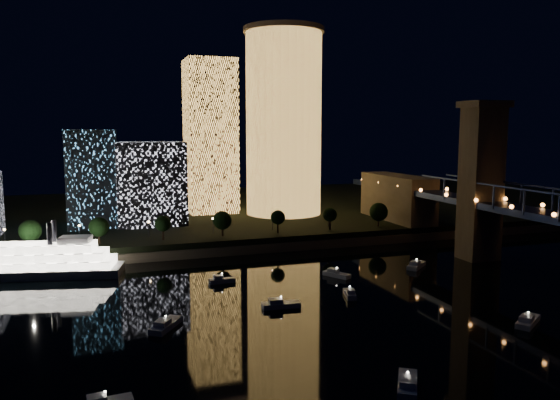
{
  "coord_description": "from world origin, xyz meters",
  "views": [
    {
      "loc": [
        -50.29,
        -92.02,
        41.12
      ],
      "look_at": [
        -0.41,
        55.0,
        21.12
      ],
      "focal_mm": 35.0,
      "sensor_mm": 36.0,
      "label": 1
    }
  ],
  "objects": [
    {
      "name": "tower_rectangular",
      "position": [
        -1.89,
        145.81,
        38.18
      ],
      "size": [
        20.86,
        20.86,
        66.37
      ],
      "primitive_type": "cube",
      "color": "#F3AE4E",
      "rests_on": "far_bank"
    },
    {
      "name": "ground",
      "position": [
        0.0,
        0.0,
        0.0
      ],
      "size": [
        520.0,
        520.0,
        0.0
      ],
      "primitive_type": "plane",
      "color": "black",
      "rests_on": "ground"
    },
    {
      "name": "tower_cylindrical",
      "position": [
        26.64,
        129.94,
        44.37
      ],
      "size": [
        34.0,
        34.0,
        78.49
      ],
      "color": "#F3AE4E",
      "rests_on": "far_bank"
    },
    {
      "name": "street_lamps",
      "position": [
        -34.0,
        94.0,
        9.02
      ],
      "size": [
        132.7,
        0.7,
        5.65
      ],
      "color": "black",
      "rests_on": "far_bank"
    },
    {
      "name": "far_bank",
      "position": [
        0.0,
        160.0,
        2.5
      ],
      "size": [
        420.0,
        160.0,
        5.0
      ],
      "primitive_type": "cube",
      "color": "black",
      "rests_on": "ground"
    },
    {
      "name": "midrise_blocks",
      "position": [
        -60.46,
        121.81,
        20.03
      ],
      "size": [
        93.5,
        33.02,
        36.27
      ],
      "color": "silver",
      "rests_on": "far_bank"
    },
    {
      "name": "esplanade_trees",
      "position": [
        -31.66,
        88.0,
        10.47
      ],
      "size": [
        166.83,
        6.95,
        8.98
      ],
      "color": "black",
      "rests_on": "far_bank"
    },
    {
      "name": "motorboats",
      "position": [
        -4.96,
        13.39,
        0.81
      ],
      "size": [
        124.3,
        75.47,
        2.78
      ],
      "color": "silver",
      "rests_on": "ground"
    },
    {
      "name": "seawall",
      "position": [
        0.0,
        82.0,
        1.5
      ],
      "size": [
        420.0,
        6.0,
        3.0
      ],
      "primitive_type": "cube",
      "color": "#6B5E4C",
      "rests_on": "ground"
    },
    {
      "name": "riverboat",
      "position": [
        -71.07,
        73.33,
        4.15
      ],
      "size": [
        54.75,
        22.09,
        16.18
      ],
      "color": "silver",
      "rests_on": "ground"
    }
  ]
}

